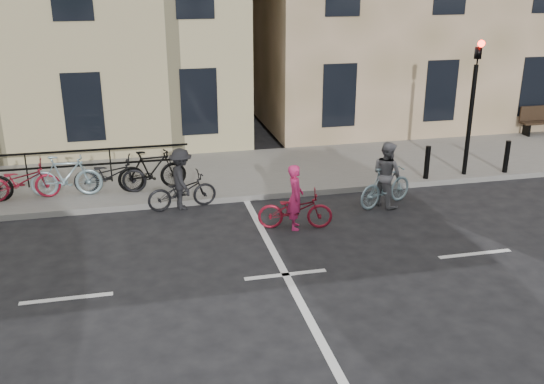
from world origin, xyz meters
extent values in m
plane|color=black|center=(0.00, 0.00, 0.00)|extent=(120.00, 120.00, 0.00)
cube|color=slate|center=(-4.00, 6.00, 0.07)|extent=(46.00, 4.00, 0.15)
cylinder|color=black|center=(6.20, 4.35, 1.65)|extent=(0.12, 0.12, 3.00)
imported|color=black|center=(6.20, 4.35, 3.60)|extent=(0.15, 0.18, 0.90)
sphere|color=#FF0C05|center=(6.20, 4.23, 3.70)|extent=(0.18, 0.18, 0.18)
cylinder|color=black|center=(5.00, 4.25, 0.60)|extent=(0.14, 0.14, 0.90)
cylinder|color=black|center=(7.40, 4.25, 0.60)|extent=(0.14, 0.14, 0.90)
cube|color=black|center=(10.40, 7.65, 0.35)|extent=(0.06, 0.38, 0.40)
cube|color=black|center=(11.00, 7.65, 0.58)|extent=(1.60, 0.40, 0.06)
cube|color=black|center=(11.00, 7.83, 0.87)|extent=(1.60, 0.06, 0.50)
cube|color=black|center=(-4.88, 5.90, 0.62)|extent=(7.25, 0.04, 0.95)
imported|color=maroon|center=(-5.40, 5.00, 0.62)|extent=(1.80, 0.63, 0.95)
imported|color=#83A1AC|center=(-4.35, 5.00, 0.68)|extent=(1.75, 0.49, 1.05)
imported|color=black|center=(-3.30, 5.00, 0.62)|extent=(1.80, 0.63, 0.95)
imported|color=black|center=(-2.25, 5.00, 0.68)|extent=(1.75, 0.49, 1.05)
imported|color=maroon|center=(0.76, 2.13, 0.44)|extent=(1.75, 0.92, 0.88)
imported|color=#C4225E|center=(0.76, 2.13, 0.74)|extent=(0.46, 0.60, 1.48)
imported|color=#83A1AC|center=(3.28, 2.98, 0.50)|extent=(1.73, 1.10, 1.01)
imported|color=slate|center=(3.28, 2.98, 0.81)|extent=(0.88, 0.97, 1.62)
imported|color=black|center=(-1.60, 3.90, 0.44)|extent=(1.77, 0.87, 0.89)
imported|color=black|center=(-1.60, 3.90, 0.75)|extent=(0.72, 1.05, 1.50)
camera|label=1|loc=(-2.56, -9.97, 5.47)|focal=40.00mm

